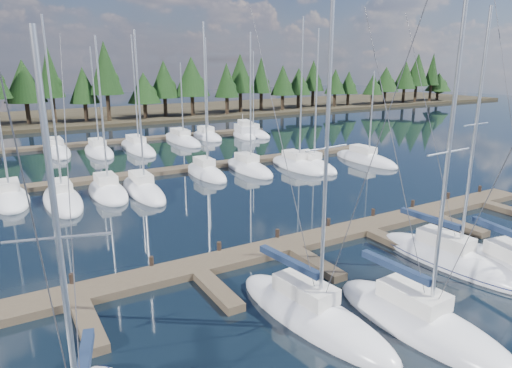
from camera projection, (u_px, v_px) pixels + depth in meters
ground at (205, 198)px, 37.51m from camera, size 260.00×260.00×0.00m
far_shore at (77, 117)px, 87.47m from camera, size 220.00×30.00×0.60m
main_dock at (292, 249)px, 26.92m from camera, size 44.00×6.13×0.90m
back_docks at (137, 154)px, 53.79m from camera, size 50.00×21.80×0.40m
front_sailboat_2 at (311, 314)px, 19.87m from camera, size 3.68×9.38×14.05m
front_sailboat_3 at (419, 322)px, 19.32m from camera, size 3.46×8.89×13.97m
front_sailboat_4 at (450, 259)px, 25.33m from camera, size 3.30×9.71×14.29m
back_sailboat_rows at (148, 160)px, 50.28m from camera, size 44.52×33.17×15.82m
motor_yacht_right at (244, 133)px, 67.53m from camera, size 4.41×8.38×3.98m
tree_line at (57, 82)px, 75.48m from camera, size 185.79×11.79×13.62m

